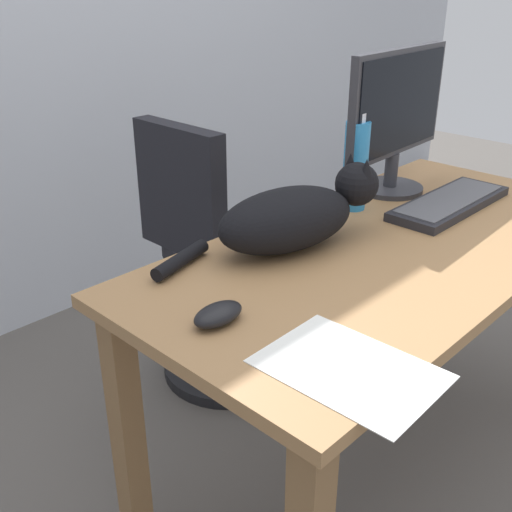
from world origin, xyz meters
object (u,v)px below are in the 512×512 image
object	(u,v)px
monitor	(397,116)
computer_mouse	(218,314)
office_chair	(217,274)
keyboard	(450,203)
water_bottle	(356,165)
cat	(294,215)

from	to	relation	value
monitor	computer_mouse	world-z (taller)	monitor
monitor	computer_mouse	bearing A→B (deg)	-167.97
office_chair	keyboard	xyz separation A→B (m)	(0.30, -0.66, 0.34)
office_chair	keyboard	distance (m)	0.80
water_bottle	office_chair	bearing A→B (deg)	103.24
keyboard	office_chair	bearing A→B (deg)	114.89
water_bottle	computer_mouse	bearing A→B (deg)	-165.21
cat	water_bottle	distance (m)	0.32
cat	computer_mouse	world-z (taller)	cat
monitor	keyboard	world-z (taller)	monitor
monitor	cat	distance (m)	0.54
office_chair	cat	distance (m)	0.69
cat	computer_mouse	xyz separation A→B (m)	(-0.37, -0.13, -0.06)
water_bottle	monitor	bearing A→B (deg)	2.45
computer_mouse	cat	bearing A→B (deg)	19.27
keyboard	computer_mouse	world-z (taller)	computer_mouse
cat	water_bottle	xyz separation A→B (m)	(0.32, 0.05, 0.05)
office_chair	water_bottle	world-z (taller)	water_bottle
office_chair	water_bottle	bearing A→B (deg)	-76.76
monitor	water_bottle	world-z (taller)	monitor
computer_mouse	water_bottle	xyz separation A→B (m)	(0.68, 0.18, 0.11)
computer_mouse	water_bottle	world-z (taller)	water_bottle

